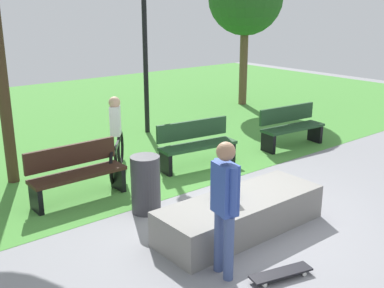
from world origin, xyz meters
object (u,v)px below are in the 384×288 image
(skateboard_by_ledge, at_px, (281,273))
(trash_bin, at_px, (146,184))
(skater_watching, at_px, (225,200))
(cyclist_on_bicycle, at_px, (116,141))
(lamp_post, at_px, (145,27))
(park_bench_far_right, at_px, (76,172))
(park_bench_center_lawn, at_px, (196,143))
(backpack_on_ledge, at_px, (227,187))
(park_bench_near_lamppost, at_px, (291,126))
(concrete_ledge, at_px, (241,214))

(skateboard_by_ledge, bearing_deg, trash_bin, 94.62)
(skater_watching, xyz_separation_m, cyclist_on_bicycle, (0.83, 3.91, -0.35))
(lamp_post, bearing_deg, park_bench_far_right, -139.64)
(cyclist_on_bicycle, bearing_deg, park_bench_far_right, -149.44)
(skateboard_by_ledge, height_order, lamp_post, lamp_post)
(lamp_post, bearing_deg, park_bench_center_lawn, -103.78)
(skater_watching, relative_size, skateboard_by_ledge, 2.03)
(park_bench_center_lawn, bearing_deg, backpack_on_ledge, -120.68)
(backpack_on_ledge, bearing_deg, park_bench_near_lamppost, -40.94)
(trash_bin, bearing_deg, cyclist_on_bicycle, 73.06)
(park_bench_near_lamppost, bearing_deg, park_bench_far_right, 176.71)
(backpack_on_ledge, relative_size, cyclist_on_bicycle, 0.21)
(backpack_on_ledge, distance_m, skater_watching, 1.22)
(park_bench_far_right, distance_m, park_bench_center_lawn, 2.58)
(backpack_on_ledge, relative_size, park_bench_near_lamppost, 0.20)
(skater_watching, bearing_deg, lamp_post, 64.00)
(lamp_post, bearing_deg, park_bench_near_lamppost, -58.72)
(trash_bin, height_order, cyclist_on_bicycle, cyclist_on_bicycle)
(concrete_ledge, distance_m, lamp_post, 6.11)
(skateboard_by_ledge, relative_size, lamp_post, 0.19)
(lamp_post, xyz_separation_m, cyclist_on_bicycle, (-2.09, -2.08, -1.95))
(park_bench_near_lamppost, relative_size, lamp_post, 0.38)
(concrete_ledge, relative_size, park_bench_near_lamppost, 1.57)
(skater_watching, height_order, park_bench_center_lawn, skater_watching)
(concrete_ledge, xyz_separation_m, park_bench_near_lamppost, (3.81, 2.24, 0.23))
(backpack_on_ledge, distance_m, park_bench_near_lamppost, 4.48)
(park_bench_center_lawn, bearing_deg, skateboard_by_ledge, -115.34)
(skateboard_by_ledge, bearing_deg, park_bench_far_right, 102.40)
(skater_watching, height_order, skateboard_by_ledge, skater_watching)
(concrete_ledge, bearing_deg, lamp_post, 69.82)
(lamp_post, bearing_deg, skateboard_by_ledge, -110.61)
(park_bench_near_lamppost, bearing_deg, skater_watching, -148.50)
(backpack_on_ledge, relative_size, lamp_post, 0.08)
(concrete_ledge, height_order, backpack_on_ledge, backpack_on_ledge)
(skater_watching, distance_m, skateboard_by_ledge, 1.15)
(park_bench_far_right, relative_size, lamp_post, 0.38)
(concrete_ledge, distance_m, backpack_on_ledge, 0.46)
(backpack_on_ledge, bearing_deg, lamp_post, -0.96)
(lamp_post, height_order, cyclist_on_bicycle, lamp_post)
(park_bench_far_right, bearing_deg, concrete_ledge, -62.76)
(park_bench_far_right, distance_m, cyclist_on_bicycle, 1.36)
(skater_watching, bearing_deg, park_bench_far_right, 95.90)
(park_bench_center_lawn, height_order, trash_bin, trash_bin)
(park_bench_center_lawn, bearing_deg, trash_bin, -149.82)
(backpack_on_ledge, distance_m, lamp_post, 5.89)
(cyclist_on_bicycle, bearing_deg, park_bench_near_lamppost, -13.99)
(park_bench_far_right, xyz_separation_m, park_bench_center_lawn, (2.58, 0.00, 0.00))
(concrete_ledge, relative_size, trash_bin, 2.83)
(concrete_ledge, height_order, cyclist_on_bicycle, cyclist_on_bicycle)
(park_bench_center_lawn, bearing_deg, concrete_ledge, -116.60)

